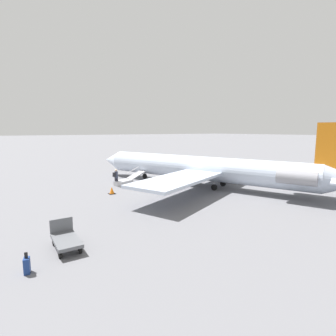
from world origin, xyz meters
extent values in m
plane|color=slate|center=(0.00, 0.00, 0.00)|extent=(600.00, 600.00, 0.00)
cylinder|color=silver|center=(0.00, 0.00, 1.84)|extent=(21.27, 10.34, 2.38)
cone|color=silver|center=(11.41, 4.55, 1.84)|extent=(3.29, 3.13, 2.33)
cube|color=silver|center=(-3.17, 4.98, 1.66)|extent=(6.95, 9.97, 0.24)
cube|color=silver|center=(1.13, -5.79, 1.66)|extent=(6.95, 9.97, 0.24)
cylinder|color=gray|center=(-9.22, -1.88, 2.02)|extent=(3.05, 2.05, 1.07)
cylinder|color=gray|center=(-7.99, -4.98, 2.02)|extent=(3.05, 2.05, 1.07)
cylinder|color=black|center=(6.63, 2.64, 0.29)|extent=(0.60, 0.35, 0.59)
cylinder|color=gray|center=(6.63, 2.64, 0.68)|extent=(0.11, 0.11, 0.18)
cylinder|color=black|center=(-2.44, 0.18, 0.29)|extent=(0.60, 0.35, 0.59)
cylinder|color=gray|center=(-2.44, 0.18, 0.68)|extent=(0.11, 0.11, 0.18)
cylinder|color=black|center=(-1.64, -1.81, 0.29)|extent=(0.60, 0.35, 0.59)
cylinder|color=gray|center=(-1.64, -1.81, 0.68)|extent=(0.11, 0.11, 0.18)
cube|color=#B2B2B7|center=(4.58, 6.28, 0.25)|extent=(1.69, 2.08, 0.50)
cube|color=#B2B2B7|center=(5.33, 4.43, 0.79)|extent=(1.66, 2.40, 0.69)
cube|color=#B2B2B7|center=(5.74, 4.59, 1.29)|extent=(0.88, 2.08, 0.63)
cube|color=#23232D|center=(4.58, 7.08, 0.42)|extent=(0.29, 0.33, 0.85)
cylinder|color=#33384C|center=(4.58, 7.08, 1.18)|extent=(0.36, 0.36, 0.65)
sphere|color=beige|center=(4.58, 7.08, 1.62)|extent=(0.24, 0.24, 0.24)
cube|color=black|center=(4.48, 7.33, 1.21)|extent=(0.33, 0.27, 0.44)
cube|color=#595B60|center=(-7.51, 14.78, 0.44)|extent=(2.23, 1.16, 0.16)
cube|color=#595B60|center=(-6.46, 14.75, 0.87)|extent=(0.11, 1.10, 0.70)
cylinder|color=black|center=(-6.73, 15.20, 0.18)|extent=(0.36, 0.13, 0.36)
cylinder|color=black|center=(-6.75, 14.32, 0.18)|extent=(0.36, 0.13, 0.36)
cylinder|color=black|center=(-8.27, 15.24, 0.18)|extent=(0.36, 0.13, 0.36)
cylinder|color=black|center=(-8.29, 14.36, 0.18)|extent=(0.36, 0.13, 0.36)
cube|color=navy|center=(-8.86, 16.60, 0.32)|extent=(0.40, 0.30, 0.64)
cube|color=black|center=(-8.86, 16.60, 0.76)|extent=(0.07, 0.13, 0.24)
cube|color=black|center=(1.69, 8.74, 0.01)|extent=(0.58, 0.58, 0.03)
cone|color=orange|center=(1.69, 8.74, 0.32)|extent=(0.45, 0.45, 0.64)
camera|label=1|loc=(-20.06, 17.41, 5.65)|focal=28.00mm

